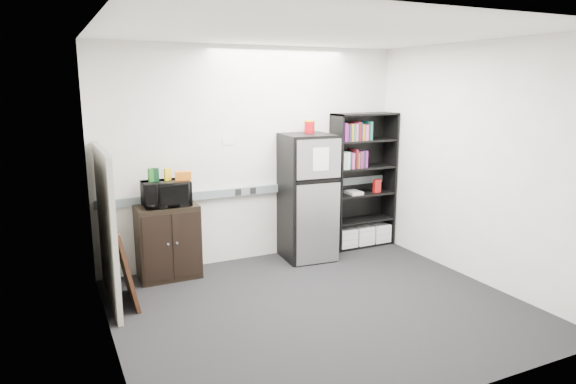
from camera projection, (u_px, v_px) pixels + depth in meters
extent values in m
plane|color=black|center=(320.00, 307.00, 5.24)|extent=(4.00, 4.00, 0.00)
cube|color=silver|center=(254.00, 155.00, 6.51)|extent=(4.00, 0.02, 2.70)
cube|color=silver|center=(476.00, 164.00, 5.81)|extent=(0.02, 3.50, 2.70)
cube|color=silver|center=(105.00, 196.00, 4.12)|extent=(0.02, 3.50, 2.70)
cube|color=white|center=(324.00, 32.00, 4.68)|extent=(4.00, 3.50, 0.02)
cube|color=slate|center=(256.00, 190.00, 6.57)|extent=(3.92, 0.05, 0.10)
cube|color=white|center=(228.00, 141.00, 6.31)|extent=(0.14, 0.00, 0.10)
cube|color=black|center=(336.00, 183.00, 6.89)|extent=(0.02, 0.34, 1.85)
cube|color=black|center=(389.00, 178.00, 7.26)|extent=(0.02, 0.34, 1.85)
cube|color=black|center=(357.00, 179.00, 7.22)|extent=(0.90, 0.02, 1.85)
cube|color=black|center=(365.00, 114.00, 6.88)|extent=(0.90, 0.34, 0.02)
cube|color=black|center=(361.00, 243.00, 7.26)|extent=(0.85, 0.32, 0.03)
cube|color=black|center=(362.00, 220.00, 7.19)|extent=(0.85, 0.32, 0.03)
cube|color=black|center=(363.00, 194.00, 7.11)|extent=(0.85, 0.32, 0.02)
cube|color=black|center=(363.00, 167.00, 7.03)|extent=(0.85, 0.32, 0.02)
cube|color=black|center=(364.00, 141.00, 6.96)|extent=(0.85, 0.32, 0.02)
cube|color=white|center=(344.00, 237.00, 7.10)|extent=(0.25, 0.30, 0.25)
cube|color=white|center=(361.00, 234.00, 7.22)|extent=(0.25, 0.30, 0.25)
cube|color=white|center=(378.00, 232.00, 7.34)|extent=(0.25, 0.30, 0.25)
cube|color=gray|center=(107.00, 228.00, 5.23)|extent=(0.05, 1.30, 1.60)
cube|color=#B2B2B7|center=(101.00, 149.00, 5.06)|extent=(0.06, 1.30, 0.02)
cube|color=black|center=(168.00, 242.00, 5.97)|extent=(0.70, 0.43, 0.87)
cube|color=black|center=(158.00, 249.00, 5.71)|extent=(0.32, 0.01, 0.76)
cube|color=black|center=(187.00, 245.00, 5.85)|extent=(0.32, 0.01, 0.76)
cylinder|color=#B2B2B7|center=(168.00, 244.00, 5.73)|extent=(0.02, 0.02, 0.02)
cylinder|color=#B2B2B7|center=(177.00, 243.00, 5.78)|extent=(0.02, 0.02, 0.02)
imported|color=black|center=(166.00, 193.00, 5.84)|extent=(0.52, 0.36, 0.29)
cube|color=#1B5819|center=(152.00, 175.00, 5.76)|extent=(0.08, 0.07, 0.15)
cube|color=#0B3319|center=(156.00, 175.00, 5.78)|extent=(0.08, 0.06, 0.15)
cube|color=yellow|center=(168.00, 174.00, 5.84)|extent=(0.08, 0.06, 0.14)
cube|color=orange|center=(183.00, 176.00, 5.87)|extent=(0.20, 0.13, 0.10)
cube|color=black|center=(307.00, 198.00, 6.58)|extent=(0.65, 0.65, 1.60)
cube|color=#B2B2B7|center=(319.00, 159.00, 6.19)|extent=(0.58, 0.07, 0.48)
cube|color=#B2B2B7|center=(318.00, 224.00, 6.36)|extent=(0.58, 0.07, 1.02)
cube|color=black|center=(319.00, 181.00, 6.24)|extent=(0.58, 0.05, 0.03)
cube|color=white|center=(321.00, 159.00, 6.19)|extent=(0.21, 0.02, 0.28)
cube|color=black|center=(307.00, 135.00, 6.42)|extent=(0.65, 0.65, 0.02)
cylinder|color=#B20810|center=(309.00, 126.00, 6.54)|extent=(0.13, 0.13, 0.16)
cylinder|color=gold|center=(309.00, 119.00, 6.53)|extent=(0.13, 0.13, 0.02)
cube|color=black|center=(124.00, 265.00, 5.25)|extent=(0.19, 0.65, 0.83)
cube|color=silver|center=(126.00, 264.00, 5.26)|extent=(0.14, 0.56, 0.70)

